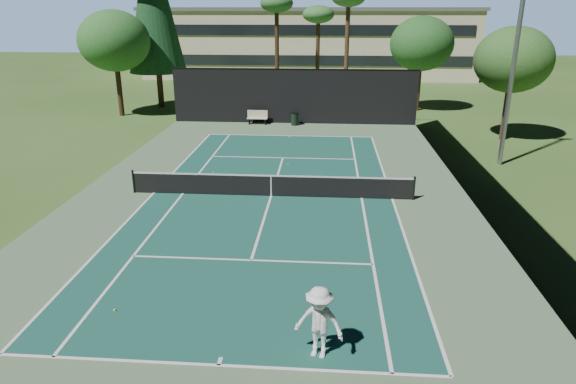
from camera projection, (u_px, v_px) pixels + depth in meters
name	position (u px, v px, depth m)	size (l,w,h in m)	color
ground	(271.00, 196.00, 23.45)	(160.00, 160.00, 0.00)	#365B22
apron_slab	(271.00, 196.00, 23.45)	(18.00, 32.00, 0.01)	#577552
court_surface	(271.00, 196.00, 23.45)	(10.97, 23.77, 0.01)	#184F45
court_lines	(271.00, 196.00, 23.44)	(11.07, 23.87, 0.01)	white
tennis_net	(271.00, 185.00, 23.26)	(12.90, 0.10, 1.10)	black
fence	(271.00, 153.00, 22.84)	(18.04, 32.05, 4.03)	black
player	(319.00, 323.00, 12.35)	(1.22, 0.70, 1.89)	white
tennis_ball_a	(115.00, 310.00, 14.50)	(0.08, 0.08, 0.08)	#E0F036
tennis_ball_b	(213.00, 172.00, 26.79)	(0.07, 0.07, 0.07)	#CFD630
tennis_ball_c	(288.00, 164.00, 28.23)	(0.08, 0.08, 0.08)	#B4D530
tennis_ball_d	(162.00, 173.00, 26.59)	(0.08, 0.08, 0.08)	#BCD12F
park_bench	(257.00, 117.00, 38.03)	(1.50, 0.45, 1.02)	beige
trash_bin	(295.00, 119.00, 37.65)	(0.56, 0.56, 0.95)	black
palm_a	(277.00, 8.00, 43.38)	(2.80, 2.80, 9.32)	#3F281B
palm_b	(318.00, 18.00, 45.29)	(2.80, 2.80, 8.42)	#422E1C
palm_c	(348.00, 2.00, 41.88)	(2.80, 2.80, 9.77)	#4F3522
decid_tree_a	(422.00, 44.00, 41.58)	(5.12, 5.12, 7.62)	#4A2D1F
decid_tree_b	(513.00, 60.00, 32.02)	(4.80, 4.80, 7.14)	#47301E
decid_tree_c	(114.00, 41.00, 39.41)	(5.44, 5.44, 8.09)	#40281B
campus_building	(309.00, 42.00, 65.22)	(40.50, 12.50, 8.30)	beige
light_pole	(517.00, 43.00, 26.07)	(0.90, 0.25, 12.22)	#919499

